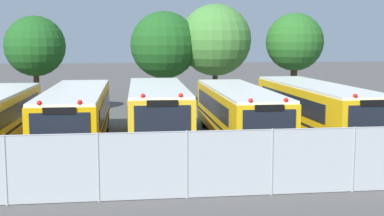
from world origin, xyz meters
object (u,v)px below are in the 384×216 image
(school_bus_4, at_px, (316,109))
(tree_4, at_px, (295,42))
(tree_2, at_px, (164,45))
(tree_1, at_px, (37,47))
(tree_3, at_px, (215,41))
(school_bus_1, at_px, (76,115))
(school_bus_3, at_px, (238,111))
(school_bus_2, at_px, (157,112))

(school_bus_4, relative_size, tree_4, 1.74)
(school_bus_4, bearing_deg, tree_2, -63.22)
(school_bus_4, bearing_deg, tree_1, -35.65)
(school_bus_4, distance_m, tree_3, 12.62)
(tree_3, relative_size, tree_4, 1.09)
(tree_2, bearing_deg, school_bus_4, -61.63)
(tree_1, relative_size, tree_4, 0.95)
(school_bus_1, relative_size, tree_3, 1.55)
(school_bus_1, height_order, tree_1, tree_1)
(tree_3, distance_m, tree_4, 5.65)
(tree_3, bearing_deg, school_bus_1, -124.67)
(school_bus_3, xyz_separation_m, tree_2, (-2.57, 11.73, 2.94))
(tree_2, xyz_separation_m, tree_4, (9.13, -0.19, 0.26))
(school_bus_4, bearing_deg, school_bus_2, -0.64)
(school_bus_3, height_order, tree_1, tree_1)
(tree_1, distance_m, tree_3, 11.78)
(tree_4, bearing_deg, school_bus_3, -119.62)
(school_bus_3, bearing_deg, school_bus_2, 2.71)
(school_bus_2, bearing_deg, school_bus_3, -176.22)
(school_bus_4, height_order, tree_1, tree_1)
(school_bus_2, relative_size, tree_1, 1.59)
(school_bus_3, relative_size, school_bus_4, 0.97)
(school_bus_2, height_order, tree_3, tree_3)
(school_bus_1, relative_size, tree_4, 1.69)
(school_bus_1, distance_m, school_bus_3, 7.49)
(school_bus_1, xyz_separation_m, tree_1, (-3.18, 10.04, 2.88))
(school_bus_3, xyz_separation_m, tree_3, (0.92, 11.85, 3.27))
(school_bus_2, xyz_separation_m, school_bus_3, (3.83, 0.15, -0.09))
(tree_1, bearing_deg, school_bus_2, -55.35)
(school_bus_3, distance_m, tree_1, 14.74)
(school_bus_2, height_order, tree_1, tree_1)
(tree_1, height_order, tree_3, tree_3)
(school_bus_4, height_order, tree_3, tree_3)
(tree_2, height_order, tree_4, tree_2)
(school_bus_1, bearing_deg, school_bus_4, -177.85)
(school_bus_2, relative_size, school_bus_4, 0.87)
(school_bus_3, height_order, school_bus_4, school_bus_4)
(school_bus_3, distance_m, tree_4, 13.66)
(school_bus_2, xyz_separation_m, school_bus_4, (7.61, 0.13, -0.02))
(tree_1, bearing_deg, school_bus_4, -34.06)
(tree_4, bearing_deg, school_bus_1, -139.87)
(school_bus_2, bearing_deg, school_bus_1, 3.76)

